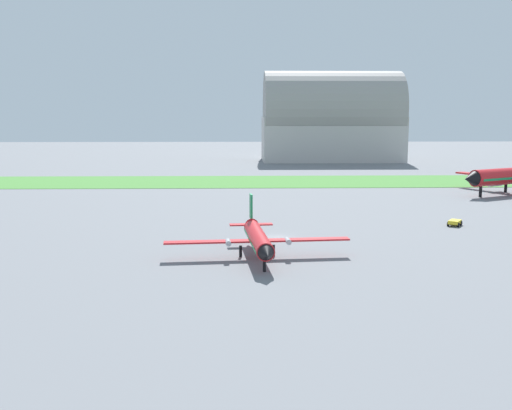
% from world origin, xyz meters
% --- Properties ---
extents(ground_plane, '(600.00, 600.00, 0.00)m').
position_xyz_m(ground_plane, '(0.00, 0.00, 0.00)').
color(ground_plane, slate).
extents(grass_taxiway_strip, '(360.00, 28.00, 0.08)m').
position_xyz_m(grass_taxiway_strip, '(0.00, 70.08, 0.04)').
color(grass_taxiway_strip, '#478438').
rests_on(grass_taxiway_strip, ground_plane).
extents(airplane_foreground_turboprop, '(22.10, 18.94, 6.62)m').
position_xyz_m(airplane_foreground_turboprop, '(-2.86, -11.40, 2.42)').
color(airplane_foreground_turboprop, red).
rests_on(airplane_foreground_turboprop, ground_plane).
extents(baggage_cart_near_gate, '(2.78, 2.95, 0.90)m').
position_xyz_m(baggage_cart_near_gate, '(27.94, 8.15, 0.57)').
color(baggage_cart_near_gate, yellow).
rests_on(baggage_cart_near_gate, ground_plane).
extents(hangar_distant, '(50.57, 27.97, 32.76)m').
position_xyz_m(hangar_distant, '(29.12, 139.52, 15.04)').
color(hangar_distant, '#BCB7B2').
rests_on(hangar_distant, ground_plane).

